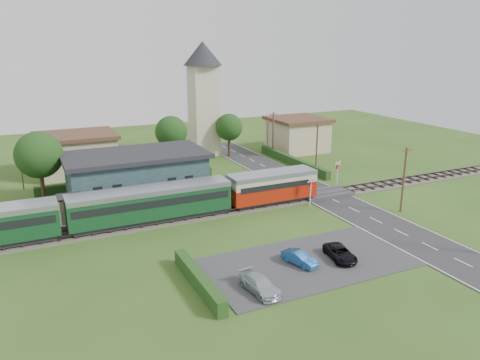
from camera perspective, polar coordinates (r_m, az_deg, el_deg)
name	(u,v)px	position (r m, az deg, el deg)	size (l,w,h in m)	color
ground	(257,214)	(49.51, 2.06, -4.12)	(120.00, 120.00, 0.00)	#2D4C19
railway_track	(248,207)	(51.14, 1.03, -3.30)	(76.00, 3.20, 0.49)	#4C443D
road	(334,200)	(54.58, 11.43, -2.44)	(6.00, 70.00, 0.05)	#28282B
car_park	(308,262)	(39.31, 8.26, -9.91)	(17.00, 9.00, 0.08)	#333335
crossing_deck	(324,194)	(56.04, 10.23, -1.66)	(6.20, 3.40, 0.45)	#333335
platform	(151,210)	(50.68, -10.81, -3.65)	(30.00, 3.00, 0.45)	gray
equipment_hut	(70,208)	(48.98, -19.99, -3.20)	(2.30, 2.30, 2.55)	beige
station_building	(137,175)	(55.32, -12.50, 0.64)	(16.00, 9.00, 5.30)	#253E3D
train	(119,208)	(46.32, -14.55, -3.27)	(43.20, 2.90, 3.40)	#232328
church_tower	(203,90)	(74.34, -4.48, 10.85)	(6.00, 6.00, 17.60)	beige
house_west	(76,153)	(67.99, -19.35, 3.10)	(10.80, 8.80, 5.50)	tan
house_east	(297,134)	(78.55, 7.02, 5.60)	(8.80, 8.80, 5.50)	tan
hedge_carpark	(199,280)	(35.17, -5.04, -12.10)	(0.80, 9.00, 1.20)	#193814
hedge_roadside	(292,161)	(69.38, 6.42, 2.32)	(0.80, 18.00, 1.20)	#193814
hedge_station	(129,182)	(60.12, -13.37, -0.18)	(22.00, 0.80, 1.30)	#193814
tree_a	(39,155)	(56.41, -23.31, 2.80)	(5.20, 5.20, 8.00)	#332316
tree_b	(171,132)	(68.12, -8.39, 5.79)	(4.60, 4.60, 7.34)	#332316
tree_c	(229,127)	(73.48, -1.34, 6.45)	(4.20, 4.20, 6.78)	#332316
utility_pole_b	(404,179)	(51.89, 19.33, 0.12)	(1.40, 0.22, 7.00)	#473321
utility_pole_c	(317,149)	(63.81, 9.33, 3.76)	(1.40, 0.22, 7.00)	#473321
utility_pole_d	(273,134)	(73.77, 4.04, 5.64)	(1.40, 0.22, 7.00)	#473321
crossing_signal_near	(311,188)	(51.61, 8.62, -0.93)	(0.84, 0.28, 3.28)	silver
crossing_signal_far	(338,170)	(59.42, 11.83, 1.22)	(0.84, 0.28, 3.28)	silver
streetlamp_west	(21,165)	(62.76, -25.16, 1.64)	(0.30, 0.30, 5.15)	#3F3F47
streetlamp_east	(268,131)	(79.03, 3.40, 5.94)	(0.30, 0.30, 5.15)	#3F3F47
car_on_road	(290,173)	(62.67, 6.16, 0.85)	(1.43, 3.54, 1.21)	#2031A7
car_park_blue	(300,258)	(38.62, 7.27, -9.42)	(1.12, 3.22, 1.06)	#1C4F92
car_park_silver	(260,284)	(34.46, 2.40, -12.58)	(1.62, 3.99, 1.16)	#ABB7C2
car_park_dark	(340,253)	(40.05, 12.11, -8.70)	(1.74, 3.76, 1.05)	black
pedestrian_near	(229,191)	(52.90, -1.38, -1.35)	(0.56, 0.37, 1.55)	gray
pedestrian_far	(82,209)	(49.24, -18.74, -3.41)	(0.92, 0.71, 1.89)	gray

